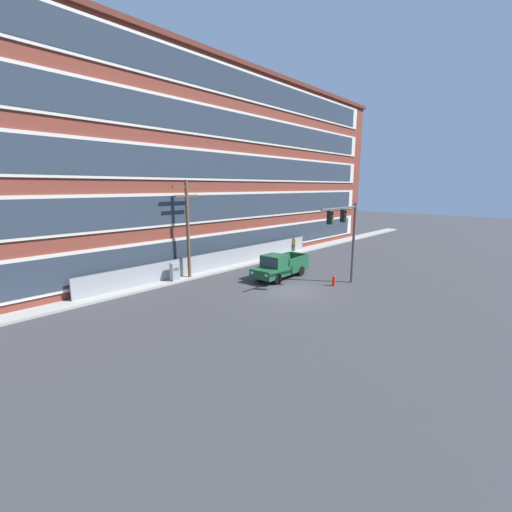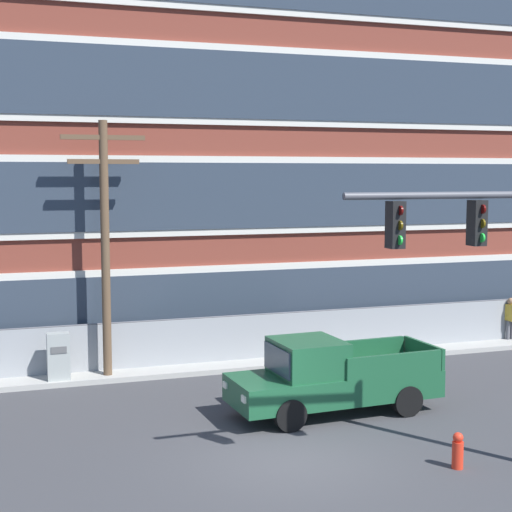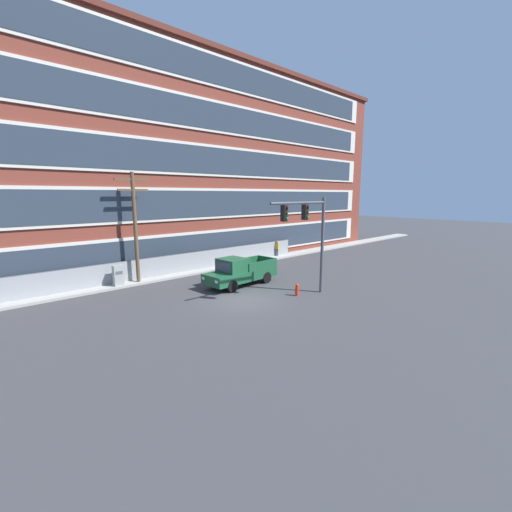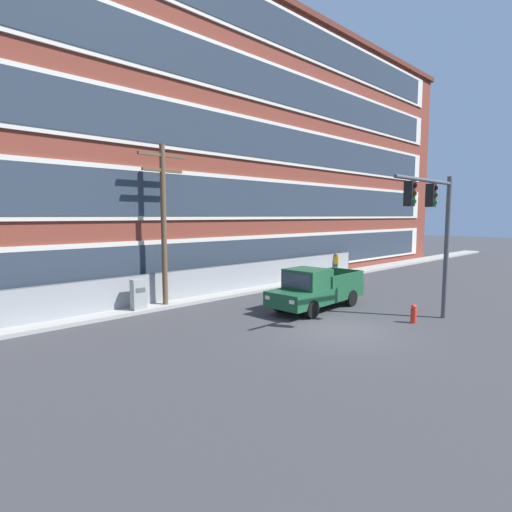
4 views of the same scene
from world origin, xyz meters
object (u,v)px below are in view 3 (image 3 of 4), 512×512
at_px(utility_pole_near_corner, 135,223).
at_px(electrical_cabinet, 118,277).
at_px(pickup_truck_dark_green, 240,272).
at_px(pedestrian_near_cabinet, 277,248).
at_px(traffic_signal_mast, 310,228).
at_px(fire_hydrant, 297,290).

relative_size(utility_pole_near_corner, electrical_cabinet, 5.00).
distance_m(pickup_truck_dark_green, pedestrian_near_cabinet, 11.22).
relative_size(pickup_truck_dark_green, pedestrian_near_cabinet, 3.31).
bearing_deg(utility_pole_near_corner, electrical_cabinet, -175.85).
distance_m(traffic_signal_mast, utility_pole_near_corner, 11.93).
bearing_deg(fire_hydrant, electrical_cabinet, 128.21).
distance_m(pedestrian_near_cabinet, fire_hydrant, 13.24).
height_order(electrical_cabinet, fire_hydrant, electrical_cabinet).
height_order(traffic_signal_mast, electrical_cabinet, traffic_signal_mast).
xyz_separation_m(pickup_truck_dark_green, utility_pole_near_corner, (-4.98, 5.22, 3.37)).
height_order(utility_pole_near_corner, fire_hydrant, utility_pole_near_corner).
distance_m(utility_pole_near_corner, electrical_cabinet, 3.82).
bearing_deg(pickup_truck_dark_green, traffic_signal_mast, -73.57).
xyz_separation_m(traffic_signal_mast, electrical_cabinet, (-7.85, 9.96, -3.49)).
height_order(pedestrian_near_cabinet, fire_hydrant, pedestrian_near_cabinet).
height_order(pickup_truck_dark_green, fire_hydrant, pickup_truck_dark_green).
height_order(utility_pole_near_corner, electrical_cabinet, utility_pole_near_corner).
xyz_separation_m(pickup_truck_dark_green, fire_hydrant, (1.01, -4.32, -0.56)).
relative_size(electrical_cabinet, pedestrian_near_cabinet, 0.92).
relative_size(traffic_signal_mast, utility_pole_near_corner, 0.78).
bearing_deg(pedestrian_near_cabinet, electrical_cabinet, -178.06).
distance_m(utility_pole_near_corner, pedestrian_near_cabinet, 15.05).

